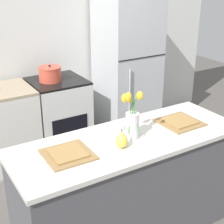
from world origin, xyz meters
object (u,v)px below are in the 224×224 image
(stove_range, at_px, (59,116))
(plate_setting_right, at_px, (180,122))
(cooking_pot, at_px, (50,74))
(pear_figurine, at_px, (122,140))
(flower_vase, at_px, (132,120))
(refrigerator, at_px, (127,69))
(plate_setting_left, at_px, (68,154))

(stove_range, relative_size, plate_setting_right, 2.76)
(stove_range, relative_size, cooking_pot, 3.48)
(pear_figurine, distance_m, cooking_pot, 1.70)
(flower_vase, distance_m, cooking_pot, 1.61)
(refrigerator, distance_m, cooking_pot, 1.03)
(plate_setting_right, bearing_deg, plate_setting_left, 180.00)
(plate_setting_right, height_order, cooking_pot, cooking_pot)
(flower_vase, bearing_deg, plate_setting_right, 1.12)
(pear_figurine, xyz_separation_m, plate_setting_left, (-0.37, 0.10, -0.05))
(plate_setting_left, distance_m, cooking_pot, 1.68)
(plate_setting_left, distance_m, plate_setting_right, 1.00)
(refrigerator, relative_size, plate_setting_left, 5.46)
(stove_range, distance_m, refrigerator, 1.04)
(refrigerator, distance_m, pear_figurine, 2.06)
(cooking_pot, bearing_deg, plate_setting_left, -108.18)
(plate_setting_left, bearing_deg, stove_range, 69.39)
(pear_figurine, height_order, plate_setting_right, pear_figurine)
(refrigerator, xyz_separation_m, plate_setting_right, (-0.55, -1.59, 0.02))
(flower_vase, height_order, plate_setting_right, flower_vase)
(stove_range, relative_size, flower_vase, 2.33)
(refrigerator, bearing_deg, pear_figurine, -124.91)
(refrigerator, xyz_separation_m, flower_vase, (-1.03, -1.60, 0.15))
(stove_range, xyz_separation_m, pear_figurine, (-0.23, -1.69, 0.50))
(cooking_pot, bearing_deg, refrigerator, -0.23)
(refrigerator, relative_size, flower_vase, 4.61)
(stove_range, bearing_deg, pear_figurine, -97.74)
(refrigerator, height_order, pear_figurine, refrigerator)
(plate_setting_right, bearing_deg, pear_figurine, -171.11)
(pear_figurine, distance_m, plate_setting_right, 0.64)
(pear_figurine, xyz_separation_m, plate_setting_right, (0.63, 0.10, -0.05))
(stove_range, relative_size, refrigerator, 0.51)
(stove_range, xyz_separation_m, flower_vase, (-0.08, -1.60, 0.59))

